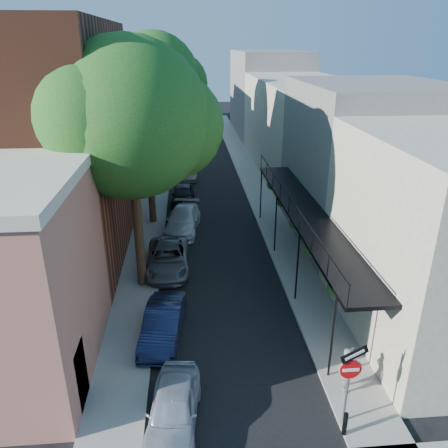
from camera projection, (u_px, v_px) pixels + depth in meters
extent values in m
cube|color=black|center=(204.00, 171.00, 40.04)|extent=(6.00, 64.00, 0.01)
cube|color=gray|center=(160.00, 172.00, 39.71)|extent=(2.00, 64.00, 0.12)
cube|color=gray|center=(247.00, 170.00, 40.33)|extent=(2.00, 64.00, 0.12)
cube|color=beige|center=(80.00, 375.00, 13.91)|extent=(0.10, 1.20, 2.20)
cube|color=brown|center=(19.00, 148.00, 22.24)|extent=(10.00, 12.00, 12.00)
cube|color=gray|center=(114.00, 107.00, 21.86)|extent=(0.06, 7.00, 4.00)
cube|color=gray|center=(89.00, 132.00, 33.93)|extent=(8.00, 12.00, 9.00)
cube|color=beige|center=(115.00, 103.00, 46.60)|extent=(8.00, 16.00, 10.00)
cube|color=#BE6F61|center=(130.00, 97.00, 59.85)|extent=(8.00, 12.00, 8.00)
cube|color=gray|center=(368.00, 164.00, 25.22)|extent=(8.00, 10.00, 9.00)
cube|color=beige|center=(303.00, 126.00, 39.20)|extent=(8.00, 20.00, 8.00)
cube|color=gray|center=(268.00, 93.00, 55.36)|extent=(8.00, 16.00, 10.00)
cube|color=black|center=(308.00, 214.00, 20.64)|extent=(2.00, 16.00, 0.15)
cube|color=black|center=(290.00, 197.00, 20.23)|extent=(0.05, 16.00, 0.05)
cylinder|color=black|center=(333.00, 336.00, 14.79)|extent=(0.08, 0.08, 3.40)
cylinder|color=black|center=(261.00, 194.00, 28.57)|extent=(0.08, 0.08, 3.40)
sphere|color=#1E4C15|center=(335.00, 288.00, 15.25)|extent=(0.60, 0.60, 0.60)
sphere|color=#1E4C15|center=(295.00, 223.00, 20.77)|extent=(0.60, 0.60, 0.60)
sphere|color=#1E4C15|center=(272.00, 185.00, 26.28)|extent=(0.60, 0.60, 0.60)
cylinder|color=#595B60|center=(348.00, 387.00, 13.08)|extent=(0.07, 0.07, 2.90)
cylinder|color=red|center=(351.00, 369.00, 12.77)|extent=(0.66, 0.04, 0.66)
cube|color=white|center=(351.00, 370.00, 12.74)|extent=(0.50, 0.02, 0.10)
cylinder|color=white|center=(350.00, 369.00, 12.79)|extent=(0.70, 0.02, 0.70)
cube|color=black|center=(355.00, 354.00, 12.55)|extent=(0.89, 0.15, 0.58)
cube|color=white|center=(355.00, 355.00, 12.53)|extent=(0.60, 0.10, 0.31)
cylinder|color=black|center=(345.00, 424.00, 12.97)|extent=(0.14, 0.14, 0.80)
cylinder|color=#382116|center=(137.00, 219.00, 20.02)|extent=(0.44, 0.44, 7.00)
sphere|color=#1E4C15|center=(129.00, 119.00, 18.27)|extent=(6.80, 6.80, 6.80)
sphere|color=#1E4C15|center=(171.00, 126.00, 19.53)|extent=(4.76, 4.76, 4.76)
cylinder|color=#382116|center=(150.00, 177.00, 27.50)|extent=(0.44, 0.44, 6.30)
sphere|color=#1E4C15|center=(146.00, 111.00, 25.94)|extent=(6.00, 6.00, 6.00)
sphere|color=#1E4C15|center=(172.00, 117.00, 27.08)|extent=(4.20, 4.20, 4.20)
cylinder|color=#382116|center=(158.00, 139.00, 35.57)|extent=(0.44, 0.44, 7.35)
sphere|color=#1E4C15|center=(154.00, 78.00, 33.75)|extent=(7.00, 7.00, 7.00)
sphere|color=#1E4C15|center=(177.00, 84.00, 35.04)|extent=(4.90, 4.90, 4.90)
imported|color=#A5ABB7|center=(173.00, 408.00, 13.36)|extent=(1.91, 3.91, 1.28)
imported|color=#111937|center=(163.00, 324.00, 17.34)|extent=(1.86, 4.15, 1.32)
imported|color=slate|center=(168.00, 258.00, 22.61)|extent=(2.15, 4.65, 1.29)
imported|color=silver|center=(183.00, 221.00, 27.25)|extent=(2.56, 4.98, 1.38)
imported|color=black|center=(183.00, 194.00, 31.96)|extent=(1.84, 4.03, 1.34)
imported|color=slate|center=(188.00, 171.00, 37.78)|extent=(1.48, 3.87, 1.26)
imported|color=slate|center=(347.00, 370.00, 14.48)|extent=(0.45, 0.64, 1.67)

